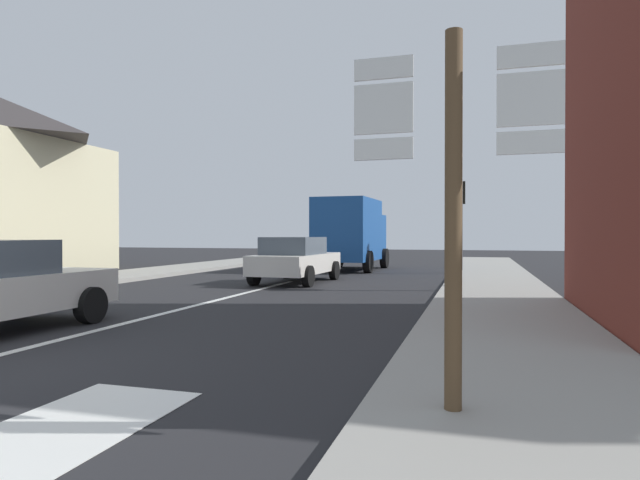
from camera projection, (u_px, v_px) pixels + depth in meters
name	position (u px, v px, depth m)	size (l,w,h in m)	color
ground_plane	(268.00, 288.00, 15.65)	(80.00, 80.00, 0.00)	#232326
sidewalk_right	(499.00, 301.00, 11.93)	(2.78, 44.00, 0.14)	gray
sidewalk_left	(38.00, 286.00, 15.52)	(2.78, 44.00, 0.14)	gray
lane_centre_stripe	(199.00, 305.00, 11.81)	(0.16, 12.00, 0.01)	silver
lane_turn_arrow	(68.00, 426.00, 4.32)	(1.20, 2.20, 0.01)	silver
sedan_far	(296.00, 259.00, 17.25)	(2.07, 4.25, 1.47)	beige
delivery_truck	(351.00, 232.00, 23.22)	(2.59, 5.05, 3.05)	#19478C
route_sign_post	(454.00, 191.00, 4.33)	(1.66, 0.14, 3.20)	brown
traffic_light_near_right	(454.00, 195.00, 14.88)	(0.30, 0.49, 3.57)	#47474C
traffic_light_far_right	(461.00, 205.00, 21.42)	(0.30, 0.49, 3.67)	#47474C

